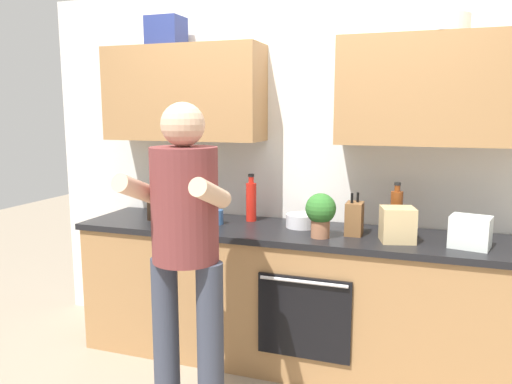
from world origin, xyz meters
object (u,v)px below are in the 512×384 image
object	(u,v)px
bottle_soda	(165,202)
knife_block	(354,219)
potted_herb	(321,212)
bottle_hotsauce	(251,201)
bottle_soy	(150,205)
cup_tea	(218,217)
mixing_bowl	(301,221)
grocery_bag_bread	(397,225)
bottle_vinegar	(396,211)
person_standing	(185,240)
grocery_bag_produce	(470,232)
bottle_water	(182,206)
bottle_syrup	(165,205)

from	to	relation	value
bottle_soda	knife_block	bearing A→B (deg)	-0.46
bottle_soda	potted_herb	world-z (taller)	bottle_soda
bottle_hotsauce	potted_herb	xyz separation A→B (m)	(0.55, -0.30, 0.01)
bottle_soy	cup_tea	world-z (taller)	bottle_soy
mixing_bowl	grocery_bag_bread	world-z (taller)	grocery_bag_bread
bottle_hotsauce	bottle_vinegar	bearing A→B (deg)	-2.05
person_standing	grocery_bag_produce	xyz separation A→B (m)	(1.39, 0.73, -0.02)
cup_tea	mixing_bowl	xyz separation A→B (m)	(0.55, 0.10, -0.01)
knife_block	bottle_water	bearing A→B (deg)	-174.91
bottle_syrup	bottle_soda	bearing A→B (deg)	-57.74
bottle_soy	grocery_bag_produce	distance (m)	2.06
potted_herb	bottle_soy	bearing A→B (deg)	175.79
bottle_water	bottle_soda	world-z (taller)	bottle_water
bottle_hotsauce	bottle_soda	world-z (taller)	bottle_hotsauce
cup_tea	grocery_bag_produce	xyz separation A→B (m)	(1.56, -0.07, 0.04)
grocery_bag_bread	grocery_bag_produce	bearing A→B (deg)	-0.49
bottle_soy	bottle_water	distance (m)	0.29
bottle_water	mixing_bowl	size ratio (longest dim) A/B	1.52
bottle_soy	bottle_hotsauce	bearing A→B (deg)	17.24
bottle_soy	potted_herb	bearing A→B (deg)	-4.21
grocery_bag_bread	knife_block	bearing A→B (deg)	163.19
bottle_hotsauce	bottle_vinegar	distance (m)	0.97
bottle_hotsauce	bottle_soy	xyz separation A→B (m)	(-0.67, -0.21, -0.04)
bottle_water	knife_block	xyz separation A→B (m)	(1.12, 0.10, -0.03)
bottle_water	bottle_soda	bearing A→B (deg)	149.87
person_standing	mixing_bowl	world-z (taller)	person_standing
bottle_syrup	bottle_soy	distance (m)	0.14
mixing_bowl	potted_herb	xyz separation A→B (m)	(0.17, -0.23, 0.11)
bottle_syrup	bottle_hotsauce	xyz separation A→B (m)	(0.63, 0.07, 0.06)
knife_block	person_standing	bearing A→B (deg)	-132.07
bottle_syrup	bottle_soda	world-z (taller)	bottle_soda
bottle_vinegar	knife_block	distance (m)	0.28
cup_tea	knife_block	bearing A→B (deg)	0.56
bottle_hotsauce	person_standing	bearing A→B (deg)	-90.36
bottle_syrup	mixing_bowl	size ratio (longest dim) A/B	1.01
bottle_vinegar	potted_herb	world-z (taller)	bottle_vinegar
person_standing	bottle_water	xyz separation A→B (m)	(-0.39, 0.72, 0.02)
bottle_water	grocery_bag_bread	size ratio (longest dim) A/B	1.52
potted_herb	grocery_bag_produce	bearing A→B (deg)	3.46
knife_block	grocery_bag_bread	bearing A→B (deg)	-16.81
person_standing	bottle_water	world-z (taller)	person_standing
bottle_soy	bottle_vinegar	bearing A→B (deg)	6.03
bottle_hotsauce	cup_tea	xyz separation A→B (m)	(-0.18, -0.17, -0.09)
bottle_syrup	bottle_water	size ratio (longest dim) A/B	0.66
bottle_syrup	mixing_bowl	distance (m)	1.01
potted_herb	grocery_bag_bread	world-z (taller)	potted_herb
mixing_bowl	grocery_bag_produce	world-z (taller)	grocery_bag_produce
bottle_syrup	mixing_bowl	bearing A→B (deg)	0.20
bottle_soda	mixing_bowl	size ratio (longest dim) A/B	1.46
mixing_bowl	person_standing	bearing A→B (deg)	-112.71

